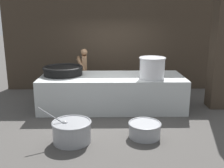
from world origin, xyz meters
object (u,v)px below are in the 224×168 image
(stock_pot, at_px, (152,68))
(cook, at_px, (84,71))
(giant_wok_near, at_px, (63,70))
(prep_bowl_meat, at_px, (145,129))
(prep_bowl_vegetables, at_px, (72,131))

(stock_pot, xyz_separation_m, cook, (-1.90, 1.48, -0.38))
(stock_pot, bearing_deg, giant_wok_near, 168.30)
(stock_pot, xyz_separation_m, prep_bowl_meat, (-0.38, -1.56, -1.03))
(prep_bowl_vegetables, distance_m, prep_bowl_meat, 1.53)
(giant_wok_near, relative_size, cook, 0.73)
(cook, bearing_deg, prep_bowl_vegetables, 84.70)
(giant_wok_near, height_order, cook, cook)
(cook, bearing_deg, prep_bowl_meat, 111.13)
(giant_wok_near, xyz_separation_m, cook, (0.50, 0.98, -0.22))
(prep_bowl_meat, bearing_deg, giant_wok_near, 134.53)
(stock_pot, height_order, prep_bowl_meat, stock_pot)
(prep_bowl_vegetables, bearing_deg, stock_pot, 42.88)
(giant_wok_near, distance_m, prep_bowl_meat, 3.02)
(giant_wok_near, bearing_deg, prep_bowl_vegetables, -77.19)
(cook, bearing_deg, giant_wok_near, 57.41)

